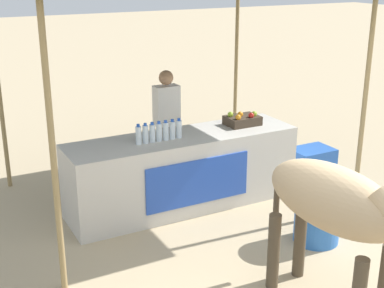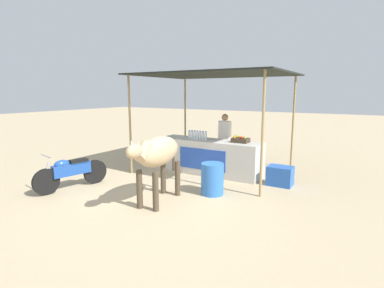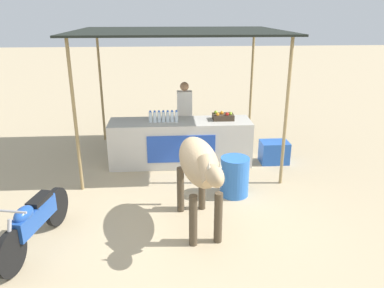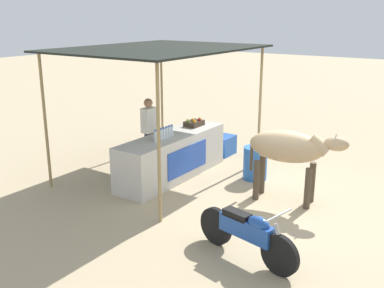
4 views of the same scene
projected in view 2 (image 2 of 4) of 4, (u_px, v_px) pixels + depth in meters
ground_plane at (163, 195)px, 6.71m from camera, size 60.00×60.00×0.00m
stall_counter at (209, 157)px, 8.48m from camera, size 3.00×0.82×0.96m
stall_awning at (215, 78)px, 8.37m from camera, size 4.20×3.20×2.79m
water_bottle_row at (197, 135)px, 8.52m from camera, size 0.61×0.07×0.25m
fruit_crate at (240, 140)px, 7.97m from camera, size 0.44×0.32×0.18m
vendor_behind_counter at (225, 141)px, 8.99m from camera, size 0.34×0.22×1.65m
cooler_box at (280, 176)px, 7.41m from camera, size 0.60×0.44×0.48m
water_barrel at (212, 179)px, 6.74m from camera, size 0.51×0.51×0.72m
cow at (158, 154)px, 6.11m from camera, size 0.71×1.85×1.44m
motorcycle_parked at (71, 171)px, 7.10m from camera, size 0.62×1.78×0.90m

